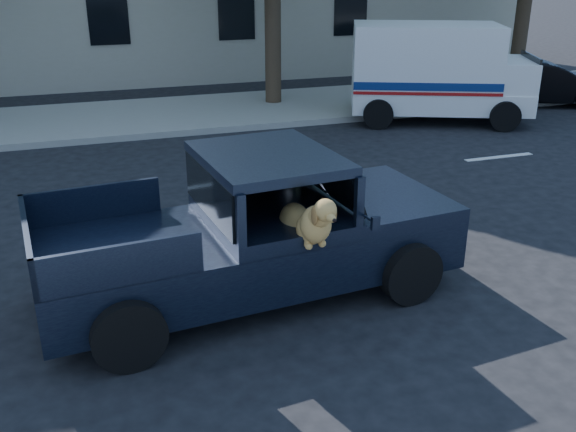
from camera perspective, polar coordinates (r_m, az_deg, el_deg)
name	(u,v)px	position (r m, az deg, el deg)	size (l,w,h in m)	color
ground	(125,290)	(8.38, -14.26, -6.43)	(120.00, 120.00, 0.00)	black
far_sidewalk	(89,121)	(17.05, -17.27, 8.08)	(60.00, 4.00, 0.15)	gray
lane_stripes	(219,188)	(11.73, -6.13, 2.52)	(21.60, 0.14, 0.01)	silver
pickup_truck	(245,251)	(7.78, -3.88, -3.08)	(5.14, 2.70, 1.78)	black
mail_truck	(435,80)	(16.87, 12.96, 11.74)	(4.80, 3.56, 2.39)	silver
parked_sedan	(542,83)	(19.72, 21.65, 10.93)	(3.74, 1.30, 1.23)	black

